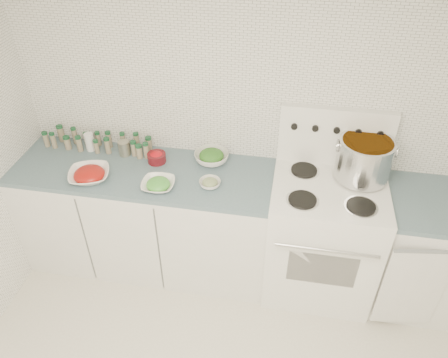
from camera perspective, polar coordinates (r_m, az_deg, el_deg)
room_walls at (r=1.65m, az=0.85°, el=-7.67°), size 3.54×3.04×2.52m
counter_left at (r=3.41m, az=-9.82°, el=-4.94°), size 1.85×0.62×0.90m
stove at (r=3.24m, az=12.65°, el=-7.07°), size 0.76×0.70×1.36m
counter_right at (r=3.45m, az=26.39°, el=-8.73°), size 0.89×0.68×0.90m
stock_pot at (r=3.01m, az=17.85°, el=2.69°), size 0.38×0.36×0.27m
bowl_tomato at (r=3.11m, az=-17.19°, el=0.56°), size 0.34×0.34×0.09m
bowl_snowpea at (r=2.93m, az=-8.59°, el=-0.70°), size 0.23×0.23×0.07m
bowl_broccoli at (r=3.13m, az=-1.64°, el=2.93°), size 0.32×0.32×0.10m
bowl_zucchini at (r=2.92m, az=-1.85°, el=-0.53°), size 0.16×0.16×0.06m
bowl_pepper at (r=3.17m, az=-8.79°, el=2.86°), size 0.13×0.13×0.08m
salt_canister at (r=3.40m, az=-17.12°, el=4.65°), size 0.09×0.09×0.14m
tin_can at (r=3.29m, az=-12.90°, el=3.96°), size 0.10×0.10×0.11m
spice_cluster at (r=3.39m, az=-15.90°, el=4.67°), size 0.83×0.16×0.14m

